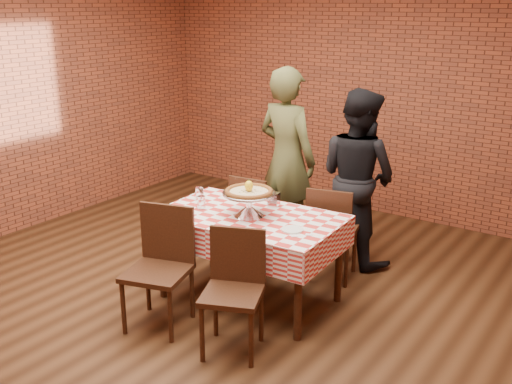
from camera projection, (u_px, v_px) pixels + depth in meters
ground at (203, 303)px, 5.02m from camera, size 6.00×6.00×0.00m
back_wall at (366, 89)px, 6.92m from camera, size 5.50×0.00×5.50m
table at (250, 258)px, 4.99m from camera, size 1.51×0.95×0.75m
tablecloth at (250, 229)px, 4.91m from camera, size 1.54×0.99×0.25m
pizza_stand at (249, 204)px, 4.84m from camera, size 0.58×0.58×0.20m
pizza at (249, 192)px, 4.80m from camera, size 0.51×0.51×0.03m
lemon at (249, 186)px, 4.79m from camera, size 0.09×0.09×0.09m
water_glass_left at (201, 203)px, 5.01m from camera, size 0.07×0.07×0.11m
water_glass_right at (200, 194)px, 5.23m from camera, size 0.07×0.07×0.11m
side_plate at (292, 230)px, 4.55m from camera, size 0.18×0.18×0.01m
sweetener_packet_a at (294, 236)px, 4.43m from camera, size 0.06×0.06×0.00m
sweetener_packet_b at (309, 235)px, 4.46m from camera, size 0.06×0.05×0.00m
condiment_caddy at (274, 200)px, 5.06m from camera, size 0.10×0.08×0.12m
chair_near_left at (157, 271)px, 4.55m from camera, size 0.56×0.56×0.93m
chair_near_right at (232, 295)px, 4.21m from camera, size 0.54×0.54×0.89m
chair_far_left at (257, 217)px, 5.76m from camera, size 0.42×0.42×0.87m
chair_far_right at (333, 232)px, 5.39m from camera, size 0.49×0.49×0.88m
diner_olive at (287, 159)px, 5.97m from camera, size 0.72×0.52×1.84m
diner_black at (358, 177)px, 5.65m from camera, size 0.96×0.83×1.68m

